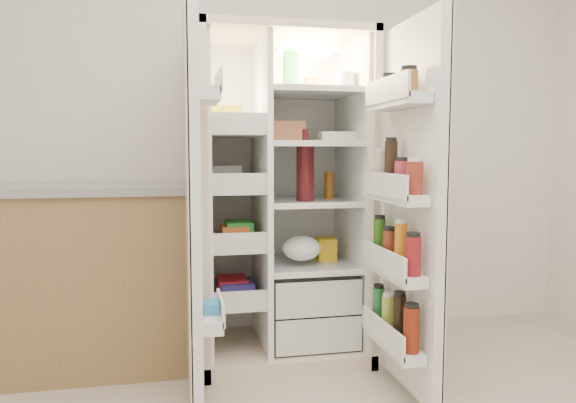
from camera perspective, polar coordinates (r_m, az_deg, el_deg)
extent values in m
cube|color=white|center=(3.45, -1.54, 8.43)|extent=(4.00, 0.02, 2.70)
cube|color=beige|center=(3.38, -1.86, 0.85)|extent=(0.92, 0.04, 1.80)
cube|color=beige|center=(3.00, -9.06, 0.25)|extent=(0.04, 0.70, 1.80)
cube|color=beige|center=(3.17, 7.06, 0.53)|extent=(0.04, 0.70, 1.80)
cube|color=beige|center=(3.11, -0.80, 16.80)|extent=(0.92, 0.70, 0.04)
cube|color=beige|center=(3.24, -0.76, -14.94)|extent=(0.92, 0.70, 0.08)
cube|color=white|center=(3.35, -1.77, 1.16)|extent=(0.84, 0.02, 1.68)
cube|color=white|center=(3.00, -8.49, 0.64)|extent=(0.02, 0.62, 1.68)
cube|color=white|center=(3.15, 6.55, 0.88)|extent=(0.02, 0.62, 1.68)
cube|color=white|center=(3.03, -2.82, 0.74)|extent=(0.03, 0.62, 1.68)
cube|color=silver|center=(3.21, 2.09, -12.43)|extent=(0.47, 0.52, 0.19)
cube|color=silver|center=(3.15, 2.10, -8.96)|extent=(0.47, 0.52, 0.19)
cube|color=#FFD18C|center=(3.17, 1.87, 15.44)|extent=(0.30, 0.30, 0.02)
cube|color=silver|center=(3.11, -5.64, -9.85)|extent=(0.28, 0.58, 0.02)
cube|color=silver|center=(3.04, -5.69, -4.38)|extent=(0.28, 0.58, 0.02)
cube|color=silver|center=(3.01, -5.74, 1.26)|extent=(0.28, 0.58, 0.02)
cube|color=silver|center=(3.00, -5.80, 6.98)|extent=(0.28, 0.58, 0.02)
cube|color=white|center=(3.14, 2.02, -6.48)|extent=(0.49, 0.58, 0.01)
cube|color=white|center=(3.09, 2.04, 0.08)|extent=(0.49, 0.58, 0.01)
cube|color=white|center=(3.08, 2.06, 6.02)|extent=(0.49, 0.58, 0.02)
cube|color=white|center=(3.09, 2.08, 11.22)|extent=(0.49, 0.58, 0.02)
cube|color=red|center=(3.09, -5.65, -8.77)|extent=(0.16, 0.20, 0.10)
cube|color=green|center=(3.03, -5.70, -3.08)|extent=(0.14, 0.18, 0.12)
cube|color=white|center=(3.01, -5.75, 2.11)|extent=(0.20, 0.22, 0.07)
cube|color=#FEF32A|center=(3.01, -5.81, 8.50)|extent=(0.15, 0.16, 0.14)
cube|color=#372D88|center=(3.09, -5.65, -8.86)|extent=(0.18, 0.20, 0.09)
cube|color=orange|center=(3.04, -5.70, -3.27)|extent=(0.14, 0.18, 0.10)
cube|color=silver|center=(3.01, -5.76, 2.59)|extent=(0.16, 0.16, 0.12)
sphere|color=orange|center=(3.12, 0.15, -14.06)|extent=(0.07, 0.07, 0.07)
sphere|color=orange|center=(3.18, 1.63, -13.71)|extent=(0.07, 0.07, 0.07)
sphere|color=orange|center=(3.17, 3.62, -13.80)|extent=(0.07, 0.07, 0.07)
sphere|color=orange|center=(3.26, 0.51, -13.21)|extent=(0.07, 0.07, 0.07)
sphere|color=orange|center=(3.27, 2.35, -13.19)|extent=(0.07, 0.07, 0.07)
sphere|color=orange|center=(3.26, 4.28, -13.27)|extent=(0.07, 0.07, 0.07)
sphere|color=orange|center=(3.19, -0.70, -13.63)|extent=(0.07, 0.07, 0.07)
sphere|color=orange|center=(3.30, 3.30, -13.01)|extent=(0.07, 0.07, 0.07)
ellipsoid|color=#407426|center=(3.17, 2.01, -8.61)|extent=(0.26, 0.24, 0.11)
cylinder|color=#450E12|center=(2.98, 1.81, 2.94)|extent=(0.10, 0.10, 0.30)
cylinder|color=brown|center=(3.12, 4.30, 1.70)|extent=(0.05, 0.05, 0.16)
cube|color=#217A33|center=(3.07, 0.30, 13.46)|extent=(0.07, 0.07, 0.22)
cylinder|color=silver|center=(3.05, 5.99, 12.35)|extent=(0.11, 0.11, 0.10)
cylinder|color=#AB5827|center=(3.24, 2.30, 11.94)|extent=(0.07, 0.07, 0.10)
cube|color=white|center=(3.07, 5.54, 6.70)|extent=(0.24, 0.10, 0.06)
cube|color=#AF6946|center=(3.01, -0.12, 7.28)|extent=(0.19, 0.10, 0.11)
ellipsoid|color=white|center=(3.03, 1.43, -5.45)|extent=(0.21, 0.19, 0.14)
cube|color=yellow|center=(3.20, 3.90, -4.96)|extent=(0.11, 0.13, 0.13)
cube|color=white|center=(2.45, -9.84, -0.85)|extent=(0.05, 0.40, 1.72)
cube|color=beige|center=(2.45, -10.42, -0.87)|extent=(0.01, 0.40, 1.72)
cube|color=white|center=(2.55, -8.06, -12.05)|extent=(0.09, 0.32, 0.06)
cube|color=white|center=(2.45, -8.36, 10.87)|extent=(0.09, 0.32, 0.06)
cube|color=#338CCC|center=(2.55, -8.06, -11.40)|extent=(0.07, 0.12, 0.10)
cube|color=white|center=(2.60, 12.88, -0.57)|extent=(0.05, 0.58, 1.72)
cube|color=beige|center=(2.61, 13.38, -0.56)|extent=(0.01, 0.58, 1.72)
cube|color=white|center=(2.70, 10.91, -14.25)|extent=(0.11, 0.50, 0.05)
cube|color=white|center=(2.61, 11.04, -7.19)|extent=(0.11, 0.50, 0.05)
cube|color=white|center=(2.56, 11.17, 0.50)|extent=(0.11, 0.50, 0.05)
cube|color=white|center=(2.56, 11.34, 10.14)|extent=(0.11, 0.50, 0.05)
cylinder|color=maroon|center=(2.49, 12.78, -12.96)|extent=(0.07, 0.07, 0.20)
cylinder|color=black|center=(2.60, 11.57, -11.92)|extent=(0.06, 0.06, 0.22)
cylinder|color=#A9AD39|center=(2.72, 10.45, -11.57)|extent=(0.06, 0.06, 0.18)
cylinder|color=#246C38|center=(2.83, 9.44, -10.76)|extent=(0.06, 0.06, 0.19)
cylinder|color=maroon|center=(2.41, 12.94, -5.59)|extent=(0.07, 0.07, 0.17)
cylinder|color=orange|center=(2.52, 11.71, -4.62)|extent=(0.06, 0.06, 0.21)
cylinder|color=maroon|center=(2.64, 10.57, -4.70)|extent=(0.07, 0.07, 0.16)
cylinder|color=#2B6216|center=(2.76, 9.55, -3.85)|extent=(0.06, 0.06, 0.20)
cylinder|color=maroon|center=(2.37, 13.10, 2.40)|extent=(0.07, 0.07, 0.14)
cylinder|color=#9E283B|center=(2.49, 11.84, 2.55)|extent=(0.07, 0.07, 0.14)
cylinder|color=black|center=(2.60, 10.71, 3.67)|extent=(0.06, 0.06, 0.23)
cylinder|color=#BCB69B|center=(2.73, 9.66, 3.23)|extent=(0.06, 0.06, 0.18)
cylinder|color=brown|center=(2.46, 12.50, 12.09)|extent=(0.08, 0.08, 0.10)
cylinder|color=#9D4A1C|center=(2.66, 10.51, 11.59)|extent=(0.08, 0.08, 0.10)
cube|color=olive|center=(3.20, -21.57, -7.55)|extent=(1.31, 0.68, 0.94)
cube|color=#97979C|center=(3.13, -21.87, 1.28)|extent=(1.36, 0.72, 0.04)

